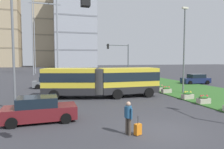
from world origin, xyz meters
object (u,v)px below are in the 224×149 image
Objects in this scene: apartment_tower_westcentre at (53,30)px; streetlight_median at (184,47)px; apartment_tower_west at (2,22)px; car_navy_sedan at (196,79)px; flower_planter_1 at (204,99)px; car_grey_wagon at (50,82)px; rolling_suitcase at (138,129)px; articulated_bus at (102,81)px; streetlight_left at (13,40)px; flower_planter_2 at (188,95)px; pedestrian_crossing at (128,116)px; traffic_light_near_left at (24,45)px; traffic_light_far_right at (121,57)px; car_maroon_sedan at (39,110)px; flower_planter_4 at (159,88)px; flower_planter_3 at (166,90)px; apartment_tower_centre at (74,27)px.

streetlight_median is at bearing -82.53° from apartment_tower_westcentre.
apartment_tower_west is at bearing 111.10° from streetlight_median.
car_navy_sedan is 98.31m from apartment_tower_westcentre.
car_navy_sedan is 4.13× the size of flower_planter_1.
car_grey_wagon is 4.63× the size of rolling_suitcase.
apartment_tower_west reaches higher than articulated_bus.
rolling_suitcase is at bearing -77.26° from car_grey_wagon.
rolling_suitcase is at bearing -75.65° from apartment_tower_west.
articulated_bus is at bearing 23.90° from streetlight_left.
apartment_tower_west is 1.14× the size of apartment_tower_westcentre.
pedestrian_crossing is at bearing -141.70° from flower_planter_2.
traffic_light_far_right is (11.81, 25.00, 0.07)m from traffic_light_near_left.
apartment_tower_westcentre reaches higher than car_maroon_sedan.
pedestrian_crossing is at bearing 33.72° from traffic_light_near_left.
car_navy_sedan is at bearing 28.59° from flower_planter_4.
flower_planter_3 is at bearing 28.13° from car_maroon_sedan.
flower_planter_4 is (13.41, 8.72, -0.33)m from car_maroon_sedan.
flower_planter_2 is 1.00× the size of flower_planter_3.
streetlight_left reaches higher than rolling_suitcase.
flower_planter_2 is 0.11× the size of streetlight_left.
traffic_light_far_right is at bearing -90.64° from apartment_tower_centre.
articulated_bus is 2.70× the size of car_maroon_sedan.
car_navy_sedan is at bearing 21.62° from articulated_bus.
car_navy_sedan reaches higher than flower_planter_2.
car_navy_sedan is (22.35, -1.99, 0.00)m from car_grey_wagon.
traffic_light_far_right reaches higher than car_maroon_sedan.
apartment_tower_west is at bearing 111.65° from traffic_light_far_right.
flower_planter_1 is at bearing 5.08° from car_maroon_sedan.
pedestrian_crossing is at bearing -151.41° from flower_planter_1.
traffic_light_near_left is at bearing -91.27° from car_grey_wagon.
flower_planter_1 is 0.17× the size of traffic_light_far_right.
car_grey_wagon is 19.92m from pedestrian_crossing.
streetlight_median reaches higher than traffic_light_far_right.
flower_planter_3 is 90.75m from apartment_tower_centre.
traffic_light_far_right is (-1.60, 11.16, 3.95)m from flower_planter_3.
car_grey_wagon is at bearing 78.58° from streetlight_left.
flower_planter_1 is at bearing -89.56° from apartment_tower_centre.
traffic_light_near_left is at bearing -112.65° from articulated_bus.
articulated_bus is 13.08m from traffic_light_far_right.
car_maroon_sedan is 13.83m from flower_planter_2.
traffic_light_far_right reaches higher than flower_planter_3.
pedestrian_crossing is at bearing -136.31° from car_navy_sedan.
car_navy_sedan is at bearing 48.02° from flower_planter_2.
car_maroon_sedan is at bearing 90.02° from traffic_light_near_left.
car_maroon_sedan is 98.50m from apartment_tower_centre.
car_maroon_sedan reaches higher than flower_planter_1.
traffic_light_far_right is at bearing 64.72° from traffic_light_near_left.
pedestrian_crossing is (4.01, -19.51, 0.25)m from car_grey_wagon.
apartment_tower_westcentre is at bearing 88.91° from car_maroon_sedan.
articulated_bus is 15.13m from traffic_light_near_left.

